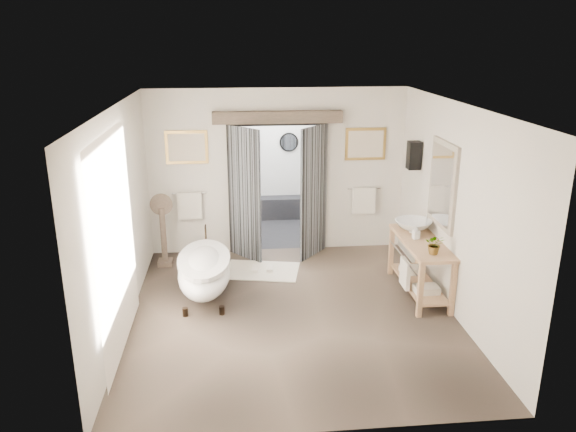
# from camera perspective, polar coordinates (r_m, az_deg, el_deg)

# --- Properties ---
(ground_plane) EXTENTS (5.00, 5.00, 0.00)m
(ground_plane) POSITION_cam_1_polar(r_m,az_deg,el_deg) (8.05, 0.42, -9.83)
(ground_plane) COLOR brown
(room_shell) EXTENTS (4.52, 5.02, 2.91)m
(room_shell) POSITION_cam_1_polar(r_m,az_deg,el_deg) (7.25, 0.27, 2.82)
(room_shell) COLOR beige
(room_shell) RESTS_ON ground_plane
(shower_room) EXTENTS (2.22, 2.01, 2.51)m
(shower_room) POSITION_cam_1_polar(r_m,az_deg,el_deg) (11.45, -1.66, 3.61)
(shower_room) COLOR black
(shower_room) RESTS_ON ground_plane
(back_wall_dressing) EXTENTS (3.82, 0.72, 2.52)m
(back_wall_dressing) POSITION_cam_1_polar(r_m,az_deg,el_deg) (9.67, -0.99, 4.91)
(back_wall_dressing) COLOR black
(back_wall_dressing) RESTS_ON ground_plane
(clawfoot_tub) EXTENTS (0.77, 1.73, 0.84)m
(clawfoot_tub) POSITION_cam_1_polar(r_m,az_deg,el_deg) (8.45, -8.49, -5.51)
(clawfoot_tub) COLOR black
(clawfoot_tub) RESTS_ON ground_plane
(vanity) EXTENTS (0.57, 1.60, 0.85)m
(vanity) POSITION_cam_1_polar(r_m,az_deg,el_deg) (8.63, 13.14, -4.62)
(vanity) COLOR tan
(vanity) RESTS_ON ground_plane
(pedestal_mirror) EXTENTS (0.37, 0.24, 1.26)m
(pedestal_mirror) POSITION_cam_1_polar(r_m,az_deg,el_deg) (9.65, -12.54, -1.88)
(pedestal_mirror) COLOR brown
(pedestal_mirror) RESTS_ON ground_plane
(rug) EXTENTS (1.34, 1.03, 0.01)m
(rug) POSITION_cam_1_polar(r_m,az_deg,el_deg) (9.38, -2.68, -5.56)
(rug) COLOR silver
(rug) RESTS_ON ground_plane
(slippers) EXTENTS (0.37, 0.27, 0.05)m
(slippers) POSITION_cam_1_polar(r_m,az_deg,el_deg) (9.39, -2.63, -5.32)
(slippers) COLOR silver
(slippers) RESTS_ON rug
(basin) EXTENTS (0.71, 0.71, 0.19)m
(basin) POSITION_cam_1_polar(r_m,az_deg,el_deg) (8.82, 12.60, -1.02)
(basin) COLOR white
(basin) RESTS_ON vanity
(plant) EXTENTS (0.32, 0.30, 0.29)m
(plant) POSITION_cam_1_polar(r_m,az_deg,el_deg) (8.01, 14.70, -2.79)
(plant) COLOR gray
(plant) RESTS_ON vanity
(soap_bottle_a) EXTENTS (0.11, 0.11, 0.20)m
(soap_bottle_a) POSITION_cam_1_polar(r_m,az_deg,el_deg) (8.55, 12.89, -1.63)
(soap_bottle_a) COLOR gray
(soap_bottle_a) RESTS_ON vanity
(soap_bottle_b) EXTENTS (0.13, 0.13, 0.15)m
(soap_bottle_b) POSITION_cam_1_polar(r_m,az_deg,el_deg) (9.13, 11.69, -0.44)
(soap_bottle_b) COLOR gray
(soap_bottle_b) RESTS_ON vanity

